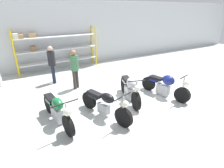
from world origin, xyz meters
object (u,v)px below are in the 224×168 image
motorcycle_silver (130,89)px  person_near_rack (52,62)px  shelving_rack (55,48)px  person_browsing (75,66)px  motorcycle_green (57,110)px  motorcycle_black (105,104)px  motorcycle_blue (165,86)px

motorcycle_silver → person_near_rack: bearing=-129.9°
shelving_rack → person_browsing: size_ratio=2.60×
motorcycle_green → shelving_rack: bearing=157.9°
motorcycle_black → person_near_rack: bearing=174.1°
shelving_rack → person_browsing: 2.98m
motorcycle_black → motorcycle_blue: 2.66m
motorcycle_green → motorcycle_black: (1.36, -0.37, -0.01)m
shelving_rack → motorcycle_green: (-1.19, -5.11, -0.73)m
motorcycle_green → motorcycle_silver: bearing=84.6°
shelving_rack → motorcycle_blue: shelving_rack is taller
motorcycle_green → motorcycle_black: size_ratio=1.01×
motorcycle_green → person_browsing: (1.27, 2.14, 0.51)m
motorcycle_silver → shelving_rack: bearing=-147.2°
motorcycle_black → motorcycle_blue: motorcycle_blue is taller
motorcycle_silver → person_near_rack: 3.75m
motorcycle_black → motorcycle_silver: motorcycle_silver is taller
motorcycle_black → person_browsing: size_ratio=1.23×
shelving_rack → motorcycle_black: (0.16, -5.48, -0.74)m
motorcycle_green → person_browsing: person_browsing is taller
motorcycle_green → person_near_rack: bearing=160.7°
shelving_rack → motorcycle_black: shelving_rack is taller
motorcycle_silver → motorcycle_green: bearing=-70.0°
motorcycle_black → person_near_rack: 3.73m
motorcycle_green → motorcycle_blue: 4.02m
motorcycle_black → shelving_rack: bearing=163.9°
person_browsing → person_near_rack: 1.30m
shelving_rack → motorcycle_blue: 6.09m
motorcycle_green → person_browsing: 2.54m
shelving_rack → motorcycle_black: bearing=-88.3°
motorcycle_black → person_near_rack: size_ratio=1.21×
motorcycle_blue → person_near_rack: size_ratio=1.20×
person_browsing → person_near_rack: bearing=-3.9°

